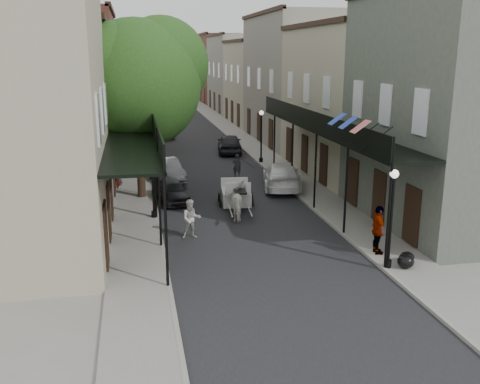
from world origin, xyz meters
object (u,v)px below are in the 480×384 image
tree_far (139,79)px  carriage (235,183)px  pedestrian_sidewalk_left (145,154)px  car_right_near (282,176)px  lamppost_right_near (391,218)px  pedestrian_sidewalk_right (378,230)px  car_left_near (172,191)px  lamppost_right_far (261,135)px  car_left_mid (167,170)px  lamppost_left (153,178)px  pedestrian_walking (191,219)px  horse (240,201)px  car_left_far (158,132)px  car_right_far (230,144)px  tree_near (144,79)px

tree_far → carriage: (4.53, -16.11, -4.72)m
pedestrian_sidewalk_left → car_right_near: size_ratio=0.32×
lamppost_right_near → pedestrian_sidewalk_right: size_ratio=1.90×
pedestrian_sidewalk_right → car_right_near: (-0.73, 11.35, -0.34)m
car_left_near → lamppost_right_far: bearing=44.2°
car_right_near → car_left_mid: bearing=-14.1°
tree_far → car_right_near: 16.38m
lamppost_right_near → lamppost_left: bearing=135.7°
lamppost_left → pedestrian_walking: size_ratio=2.15×
lamppost_right_far → pedestrian_sidewalk_right: size_ratio=1.90×
pedestrian_sidewalk_left → pedestrian_sidewalk_right: pedestrian_sidewalk_right is taller
lamppost_left → horse: size_ratio=1.82×
lamppost_left → car_right_near: lamppost_left is taller
lamppost_right_far → carriage: 10.68m
tree_far → lamppost_right_far: (8.35, -6.18, -3.79)m
tree_far → pedestrian_sidewalk_left: tree_far is taller
lamppost_left → car_right_near: (7.70, 4.73, -1.29)m
carriage → car_left_far: bearing=102.5°
car_left_mid → car_right_far: 10.15m
lamppost_right_near → lamppost_right_far: size_ratio=1.00×
lamppost_left → car_left_near: size_ratio=1.06×
horse → lamppost_right_far: bearing=-102.5°
lamppost_right_near → lamppost_right_far: 20.00m
carriage → car_right_near: size_ratio=0.55×
pedestrian_sidewalk_left → car_left_near: size_ratio=0.47×
car_left_far → car_right_far: (5.21, -8.84, 0.14)m
lamppost_left → lamppost_right_far: bearing=55.7°
pedestrian_sidewalk_left → horse: bearing=64.0°
tree_near → carriage: size_ratio=3.35×
tree_near → lamppost_right_far: (8.30, 7.82, -4.44)m
car_right_near → tree_near: bearing=16.5°
lamppost_left → pedestrian_sidewalk_right: lamppost_left is taller
car_left_near → car_right_near: size_ratio=0.68×
lamppost_left → pedestrian_sidewalk_right: (8.43, -6.62, -0.95)m
pedestrian_walking → car_right_near: size_ratio=0.33×
car_right_far → lamppost_right_far: bearing=116.1°
tree_near → lamppost_right_far: tree_near is taller
tree_near → carriage: tree_near is taller
car_left_near → car_left_far: 22.35m
lamppost_right_far → car_left_far: bearing=116.7°
pedestrian_walking → car_right_far: (5.24, 19.50, -0.09)m
lamppost_right_near → car_right_near: size_ratio=0.71×
lamppost_right_near → car_right_near: (-0.50, 12.73, -1.29)m
car_left_far → car_left_mid: bearing=-110.3°
tree_near → pedestrian_sidewalk_right: bearing=-51.7°
carriage → pedestrian_sidewalk_left: (-4.48, 10.06, -0.17)m
tree_near → pedestrian_sidewalk_right: 14.78m
car_left_mid → car_right_far: bearing=45.7°
horse → pedestrian_walking: 3.58m
tree_far → car_left_near: (1.26, -15.18, -5.24)m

